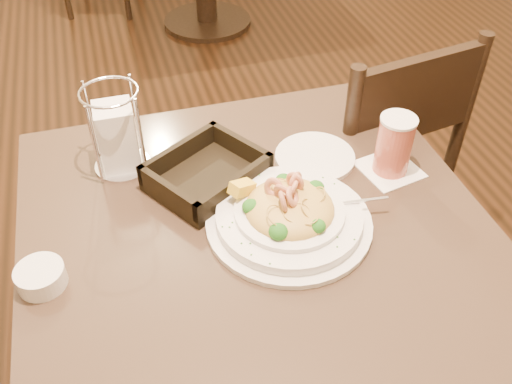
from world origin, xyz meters
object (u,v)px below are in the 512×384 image
object	(u,v)px
napkin_caddy	(117,135)
butter_ramekin	(41,277)
drink_glass	(394,145)
bread_basket	(207,175)
dining_chair_near	(368,165)
main_table	(259,306)
pasta_bowl	(289,214)
side_plate	(315,157)

from	to	relation	value
napkin_caddy	butter_ramekin	world-z (taller)	napkin_caddy
napkin_caddy	butter_ramekin	distance (m)	0.34
drink_glass	bread_basket	world-z (taller)	drink_glass
drink_glass	dining_chair_near	bearing A→B (deg)	67.47
dining_chair_near	drink_glass	size ratio (longest dim) A/B	6.72
main_table	dining_chair_near	world-z (taller)	dining_chair_near
butter_ramekin	napkin_caddy	bearing A→B (deg)	59.66
pasta_bowl	napkin_caddy	xyz separation A→B (m)	(-0.29, 0.27, 0.05)
pasta_bowl	side_plate	world-z (taller)	pasta_bowl
pasta_bowl	dining_chair_near	bearing A→B (deg)	46.33
main_table	napkin_caddy	distance (m)	0.48
main_table	pasta_bowl	bearing A→B (deg)	-2.81
pasta_bowl	side_plate	size ratio (longest dim) A/B	2.03
napkin_caddy	side_plate	xyz separation A→B (m)	(0.41, -0.09, -0.08)
pasta_bowl	side_plate	distance (m)	0.22
pasta_bowl	butter_ramekin	bearing A→B (deg)	-177.50
drink_glass	napkin_caddy	bearing A→B (deg)	162.61
napkin_caddy	main_table	bearing A→B (deg)	-49.39
bread_basket	pasta_bowl	bearing A→B (deg)	-53.06
main_table	dining_chair_near	xyz separation A→B (m)	(0.45, 0.41, -0.02)
butter_ramekin	main_table	bearing A→B (deg)	3.28
dining_chair_near	pasta_bowl	bearing A→B (deg)	36.56
dining_chair_near	drink_glass	distance (m)	0.47
butter_ramekin	dining_chair_near	bearing A→B (deg)	26.86
napkin_caddy	bread_basket	bearing A→B (deg)	-32.74
drink_glass	side_plate	bearing A→B (deg)	150.71
pasta_bowl	bread_basket	size ratio (longest dim) A/B	1.28
pasta_bowl	napkin_caddy	size ratio (longest dim) A/B	1.86
side_plate	butter_ramekin	xyz separation A→B (m)	(-0.58, -0.20, 0.01)
dining_chair_near	bread_basket	xyz separation A→B (m)	(-0.52, -0.25, 0.28)
main_table	butter_ramekin	size ratio (longest dim) A/B	10.52
side_plate	dining_chair_near	bearing A→B (deg)	40.66
drink_glass	bread_basket	distance (m)	0.40
main_table	butter_ramekin	world-z (taller)	butter_ramekin
napkin_caddy	butter_ramekin	xyz separation A→B (m)	(-0.17, -0.29, -0.06)
napkin_caddy	dining_chair_near	bearing A→B (deg)	11.63
main_table	pasta_bowl	distance (m)	0.28
pasta_bowl	napkin_caddy	distance (m)	0.40
dining_chair_near	pasta_bowl	distance (m)	0.64
pasta_bowl	side_plate	bearing A→B (deg)	55.78
main_table	bread_basket	size ratio (longest dim) A/B	3.22
bread_basket	side_plate	world-z (taller)	bread_basket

